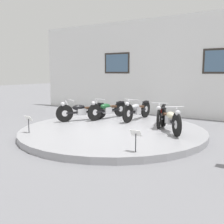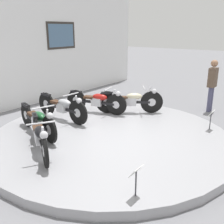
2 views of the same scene
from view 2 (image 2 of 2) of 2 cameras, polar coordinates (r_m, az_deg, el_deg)
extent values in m
plane|color=slate|center=(6.55, -0.39, -6.16)|extent=(60.00, 60.00, 0.00)
cylinder|color=#99999E|center=(6.51, -0.39, -5.42)|extent=(5.82, 5.82, 0.18)
cube|color=white|center=(9.31, -22.68, 13.49)|extent=(14.00, 0.20, 4.36)
cube|color=#2D2823|center=(10.64, -10.98, 16.04)|extent=(1.40, 0.02, 1.00)
cube|color=slate|center=(10.64, -10.97, 16.04)|extent=(1.24, 0.02, 0.84)
cylinder|color=black|center=(5.03, -14.41, -8.22)|extent=(0.37, 0.57, 0.63)
cylinder|color=silver|center=(5.03, -14.41, -8.22)|extent=(0.17, 0.22, 0.22)
cylinder|color=black|center=(6.27, -16.24, -3.10)|extent=(0.37, 0.57, 0.63)
cylinder|color=silver|center=(6.27, -16.24, -3.10)|extent=(0.17, 0.22, 0.22)
cube|color=black|center=(5.64, -15.43, -5.38)|extent=(0.69, 1.11, 0.07)
cube|color=silver|center=(5.60, -15.39, -5.34)|extent=(0.33, 0.38, 0.24)
ellipsoid|color=black|center=(5.45, -15.39, -4.18)|extent=(0.43, 0.53, 0.20)
cube|color=#472D1E|center=(5.80, -15.83, -3.30)|extent=(0.33, 0.38, 0.07)
cube|color=black|center=(6.18, -16.45, -0.77)|extent=(0.27, 0.36, 0.06)
cylinder|color=silver|center=(5.08, -14.83, -5.50)|extent=(0.16, 0.24, 0.54)
cylinder|color=silver|center=(5.09, -15.23, -2.35)|extent=(0.48, 0.30, 0.03)
sphere|color=silver|center=(4.84, -14.61, -4.89)|extent=(0.15, 0.15, 0.15)
cylinder|color=black|center=(6.02, -13.40, -3.74)|extent=(0.20, 0.62, 0.63)
cylinder|color=silver|center=(6.02, -13.40, -3.74)|extent=(0.12, 0.23, 0.22)
cylinder|color=black|center=(7.20, -18.09, -0.58)|extent=(0.20, 0.62, 0.63)
cylinder|color=silver|center=(7.20, -18.09, -0.58)|extent=(0.12, 0.23, 0.22)
cube|color=black|center=(6.60, -15.96, -2.02)|extent=(0.37, 1.22, 0.07)
cube|color=silver|center=(6.56, -15.83, -1.95)|extent=(0.27, 0.36, 0.24)
ellipsoid|color=#1E562D|center=(6.42, -15.60, -0.84)|extent=(0.33, 0.52, 0.20)
cube|color=#472D1E|center=(6.75, -16.80, -0.40)|extent=(0.27, 0.36, 0.07)
cube|color=black|center=(7.13, -18.30, 1.46)|extent=(0.18, 0.37, 0.06)
cylinder|color=silver|center=(6.08, -14.14, -1.58)|extent=(0.10, 0.25, 0.54)
cylinder|color=silver|center=(6.10, -14.76, 1.00)|extent=(0.53, 0.16, 0.03)
sphere|color=silver|center=(5.86, -13.38, -0.82)|extent=(0.15, 0.15, 0.15)
cylinder|color=black|center=(7.00, -7.41, -0.16)|extent=(0.08, 0.67, 0.67)
cylinder|color=silver|center=(7.00, -7.41, -0.16)|extent=(0.07, 0.24, 0.23)
cylinder|color=black|center=(8.01, -14.03, 1.74)|extent=(0.08, 0.67, 0.67)
cylinder|color=silver|center=(8.01, -14.03, 1.74)|extent=(0.07, 0.24, 0.23)
cube|color=black|center=(7.49, -10.94, 0.85)|extent=(0.12, 1.24, 0.07)
cube|color=silver|center=(7.46, -10.75, 0.94)|extent=(0.21, 0.33, 0.24)
ellipsoid|color=#B2B5BA|center=(7.34, -10.32, 2.00)|extent=(0.24, 0.49, 0.20)
cube|color=#472D1E|center=(7.62, -12.06, 2.16)|extent=(0.21, 0.33, 0.07)
cube|color=black|center=(7.94, -14.18, 3.72)|extent=(0.12, 0.36, 0.06)
cylinder|color=silver|center=(7.05, -8.30, 1.62)|extent=(0.05, 0.25, 0.54)
cylinder|color=silver|center=(7.06, -8.98, 3.80)|extent=(0.54, 0.06, 0.03)
sphere|color=silver|center=(6.86, -7.18, 2.44)|extent=(0.15, 0.15, 0.15)
cylinder|color=black|center=(7.74, 0.92, 1.61)|extent=(0.21, 0.63, 0.64)
cylinder|color=silver|center=(7.74, 0.92, 1.61)|extent=(0.12, 0.23, 0.22)
cylinder|color=black|center=(8.32, -7.74, 2.59)|extent=(0.21, 0.63, 0.64)
cylinder|color=silver|center=(8.32, -7.74, 2.59)|extent=(0.12, 0.23, 0.22)
cube|color=black|center=(8.01, -3.57, 2.13)|extent=(0.38, 1.22, 0.07)
cube|color=silver|center=(7.99, -3.31, 2.23)|extent=(0.27, 0.36, 0.24)
ellipsoid|color=red|center=(7.90, -2.68, 3.28)|extent=(0.33, 0.52, 0.20)
cube|color=#472D1E|center=(8.07, -4.99, 3.24)|extent=(0.27, 0.36, 0.07)
cube|color=black|center=(8.26, -7.82, 4.41)|extent=(0.19, 0.37, 0.06)
cylinder|color=silver|center=(7.74, -0.09, 3.15)|extent=(0.11, 0.25, 0.54)
cylinder|color=silver|center=(7.73, -0.84, 5.09)|extent=(0.53, 0.17, 0.03)
sphere|color=silver|center=(7.63, 1.35, 4.01)|extent=(0.15, 0.15, 0.15)
cylinder|color=black|center=(8.03, 8.63, 2.14)|extent=(0.45, 0.57, 0.68)
cylinder|color=silver|center=(8.03, 8.63, 2.14)|extent=(0.20, 0.23, 0.24)
cylinder|color=black|center=(7.94, -1.06, 2.16)|extent=(0.45, 0.57, 0.68)
cylinder|color=silver|center=(7.94, -1.06, 2.16)|extent=(0.20, 0.23, 0.24)
cube|color=black|center=(7.96, 3.81, 2.16)|extent=(0.81, 1.03, 0.07)
cube|color=silver|center=(7.96, 4.10, 2.30)|extent=(0.35, 0.38, 0.24)
ellipsoid|color=beige|center=(7.92, 4.85, 3.41)|extent=(0.47, 0.51, 0.20)
cube|color=#472D1E|center=(7.91, 2.24, 3.14)|extent=(0.35, 0.38, 0.07)
cube|color=black|center=(7.87, -1.07, 4.18)|extent=(0.30, 0.35, 0.06)
cylinder|color=silver|center=(7.96, 7.63, 3.53)|extent=(0.19, 0.23, 0.54)
cylinder|color=silver|center=(7.89, 6.93, 5.37)|extent=(0.45, 0.35, 0.03)
sphere|color=silver|center=(7.96, 9.17, 4.50)|extent=(0.15, 0.15, 0.15)
cylinder|color=#333338|center=(4.15, 5.21, -15.35)|extent=(0.02, 0.02, 0.42)
cube|color=white|center=(4.03, 5.30, -12.66)|extent=(0.26, 0.11, 0.15)
cylinder|color=#333338|center=(7.11, 20.61, -1.97)|extent=(0.02, 0.02, 0.42)
cube|color=white|center=(7.05, 20.80, -0.24)|extent=(0.26, 0.11, 0.15)
cylinder|color=#4C4C6B|center=(9.23, 20.45, 2.56)|extent=(0.13, 0.13, 0.83)
cylinder|color=#4C4C6B|center=(9.38, 20.75, 2.75)|extent=(0.13, 0.13, 0.83)
cube|color=brown|center=(9.15, 21.09, 7.04)|extent=(0.36, 0.22, 0.62)
sphere|color=#9E7051|center=(9.09, 21.41, 9.84)|extent=(0.22, 0.22, 0.22)
camera|label=1|loc=(9.67, 57.47, 5.53)|focal=42.00mm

